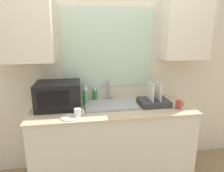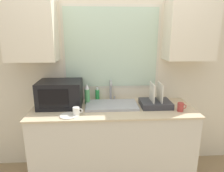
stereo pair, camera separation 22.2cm
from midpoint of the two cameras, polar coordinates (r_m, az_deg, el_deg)
The scene contains 11 objects.
countertop at distance 2.61m, azimuth 2.80°, elevation -15.92°, with size 1.93×0.69×0.94m.
wall_back at distance 2.59m, azimuth 2.32°, elevation 6.39°, with size 6.00×0.38×2.60m.
sink_basin at distance 2.45m, azimuth 2.47°, elevation -5.50°, with size 0.63×0.37×0.03m.
faucet at distance 2.58m, azimuth 2.17°, elevation -0.91°, with size 0.08×0.19×0.28m.
microwave at distance 2.46m, azimuth -12.09°, elevation -2.22°, with size 0.51×0.39×0.32m.
dish_rack at distance 2.52m, azimuth 14.81°, elevation -4.51°, with size 0.36×0.30×0.29m.
spray_bottle at distance 2.50m, azimuth -4.62°, elevation -2.44°, with size 0.06×0.06×0.26m.
soap_bottle at distance 2.64m, azimuth -1.82°, elevation -2.56°, with size 0.05×0.05×0.18m.
mug_near_sink at distance 2.19m, azimuth -7.28°, elevation -7.23°, with size 0.11×0.07×0.09m.
mug_by_rack at distance 2.45m, azimuth 21.51°, elevation -5.65°, with size 0.11×0.07×0.10m.
small_plate at distance 2.20m, azimuth -9.41°, elevation -8.42°, with size 0.20×0.20×0.01m.
Camera 2 is at (-0.15, -1.91, 1.80)m, focal length 32.00 mm.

